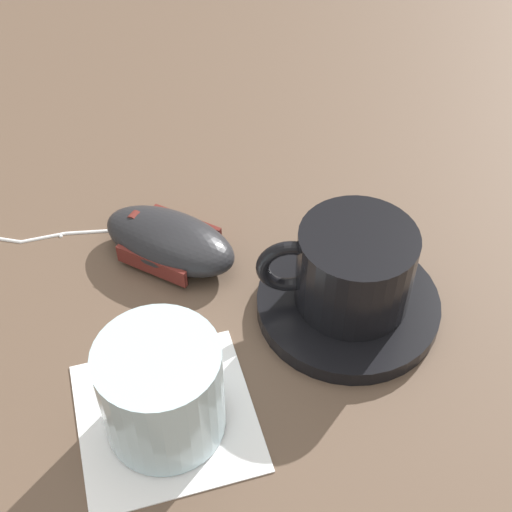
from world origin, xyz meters
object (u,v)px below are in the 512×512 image
Objects in this scene: computer_mouse at (169,240)px; drinking_glass at (162,390)px; saucer at (348,304)px; coffee_cup at (352,268)px.

drinking_glass is (0.13, -0.10, 0.02)m from computer_mouse.
saucer is 0.04m from coffee_cup.
saucer is 1.37× the size of coffee_cup.
computer_mouse is at bearing -154.03° from coffee_cup.
coffee_cup is at bearing 25.97° from computer_mouse.
saucer is at bearing -28.51° from coffee_cup.
saucer is 0.17m from drinking_glass.
drinking_glass is (-0.01, -0.17, -0.01)m from coffee_cup.
coffee_cup and drinking_glass have the same top height.
saucer is 1.07× the size of computer_mouse.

